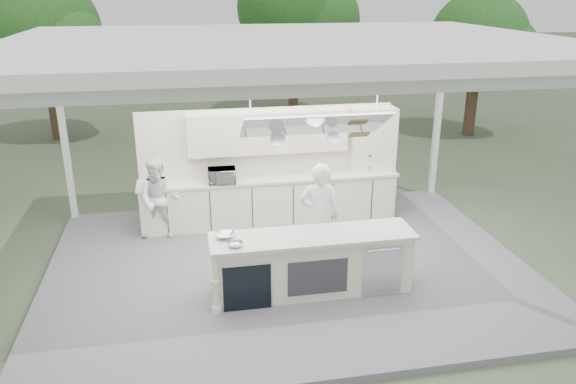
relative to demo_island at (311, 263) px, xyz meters
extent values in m
plane|color=#455439|center=(-0.18, 0.91, -0.60)|extent=(90.00, 90.00, 0.00)
cube|color=#5E5D62|center=(-0.18, 0.91, -0.54)|extent=(8.00, 6.00, 0.12)
cube|color=white|center=(3.72, 3.81, 1.25)|extent=(0.12, 0.12, 3.70)
cube|color=white|center=(-4.08, 3.81, 1.25)|extent=(0.12, 0.12, 3.70)
cube|color=white|center=(-0.18, 0.91, 3.18)|extent=(8.20, 6.20, 0.16)
cube|color=white|center=(-0.18, -1.99, 3.02)|extent=(8.00, 0.12, 0.16)
cube|color=white|center=(-0.18, 3.81, 3.02)|extent=(8.00, 0.12, 0.16)
cube|color=white|center=(-4.08, 0.91, 3.02)|extent=(0.12, 6.00, 0.16)
cube|color=white|center=(3.72, 0.91, 3.02)|extent=(0.12, 6.00, 0.16)
cube|color=white|center=(0.02, 0.01, 2.15)|extent=(2.00, 0.71, 0.43)
cube|color=white|center=(0.02, 0.01, 2.15)|extent=(2.06, 0.76, 0.46)
cylinder|color=white|center=(-0.88, 0.01, 2.63)|extent=(0.02, 0.02, 0.95)
cylinder|color=white|center=(0.92, 0.01, 2.63)|extent=(0.02, 0.02, 0.95)
cylinder|color=silver|center=(-0.48, 0.16, 1.93)|extent=(0.22, 0.14, 0.21)
cylinder|color=silver|center=(0.32, 0.11, 1.93)|extent=(0.18, 0.12, 0.18)
cube|color=olive|center=(0.72, 0.13, 1.95)|extent=(0.28, 0.18, 0.12)
cube|color=white|center=(0.02, 0.01, -0.03)|extent=(3.00, 0.70, 0.90)
cube|color=silver|center=(0.02, 0.01, 0.45)|extent=(3.10, 0.78, 0.05)
cylinder|color=white|center=(-1.48, -0.34, -0.02)|extent=(0.11, 0.11, 0.92)
cube|color=black|center=(-1.03, -0.34, -0.12)|extent=(0.70, 0.04, 0.72)
cube|color=silver|center=(-1.03, -0.35, -0.12)|extent=(0.74, 0.03, 0.72)
cube|color=#303034|center=(0.02, -0.35, -0.06)|extent=(0.90, 0.02, 0.55)
cube|color=silver|center=(1.02, -0.35, -0.06)|extent=(0.62, 0.02, 0.78)
cube|color=white|center=(-0.18, 2.81, -0.03)|extent=(5.00, 0.65, 0.90)
cube|color=silver|center=(-0.18, 2.81, 0.45)|extent=(5.08, 0.72, 0.05)
cube|color=white|center=(-0.18, 3.11, 0.65)|extent=(5.00, 0.10, 2.25)
cube|color=white|center=(-0.18, 2.98, 1.32)|extent=(3.10, 0.38, 0.80)
cube|color=white|center=(1.92, 2.93, 1.07)|extent=(0.90, 0.45, 1.30)
cube|color=olive|center=(1.92, 2.93, 1.07)|extent=(0.84, 0.40, 0.03)
cylinder|color=silver|center=(1.82, 2.79, 0.53)|extent=(0.20, 0.20, 0.12)
cylinder|color=black|center=(1.82, 2.79, 0.69)|extent=(0.17, 0.17, 0.20)
cylinder|color=black|center=(2.17, 2.79, 0.52)|extent=(0.16, 0.16, 0.10)
cone|color=black|center=(2.17, 2.79, 0.69)|extent=(0.14, 0.14, 0.24)
cylinder|color=#492F24|center=(-5.68, 10.91, 0.45)|extent=(0.36, 0.36, 2.10)
sphere|color=#2E6C27|center=(-5.68, 10.91, 2.69)|extent=(3.40, 3.40, 3.40)
sphere|color=#2E6C27|center=(-5.00, 10.40, 2.35)|extent=(2.38, 2.38, 2.38)
cylinder|color=#492F24|center=(2.32, 12.91, 0.63)|extent=(0.36, 0.36, 2.45)
sphere|color=#2E6C27|center=(2.32, 12.91, 3.25)|extent=(4.00, 4.00, 4.00)
sphere|color=#2E6C27|center=(3.12, 12.31, 2.85)|extent=(2.80, 2.80, 2.80)
cylinder|color=#492F24|center=(7.32, 8.91, 0.37)|extent=(0.36, 0.36, 1.92)
sphere|color=#2E6C27|center=(7.32, 8.91, 2.38)|extent=(3.00, 3.00, 3.00)
sphere|color=#2E6C27|center=(7.92, 8.46, 2.08)|extent=(2.10, 2.10, 2.10)
imported|color=white|center=(0.30, 0.73, 0.44)|extent=(0.74, 0.55, 1.84)
imported|color=white|center=(-2.30, 2.42, 0.30)|extent=(0.85, 0.71, 1.55)
imported|color=#B4B6BC|center=(-1.13, 2.61, 0.62)|extent=(0.53, 0.37, 0.29)
imported|color=silver|center=(-1.28, 0.15, 0.51)|extent=(0.30, 0.30, 0.07)
imported|color=silver|center=(-1.16, -0.17, 0.51)|extent=(0.26, 0.26, 0.07)
camera|label=1|loc=(-1.79, -7.44, 4.00)|focal=35.00mm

